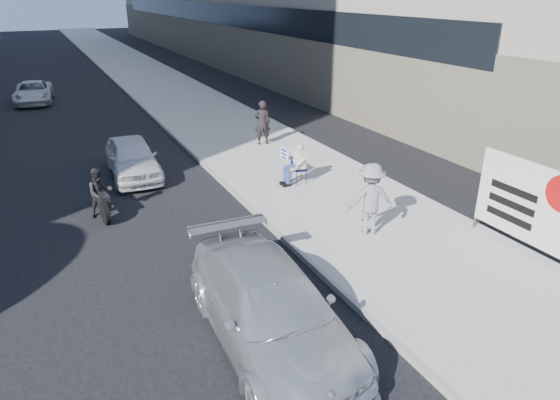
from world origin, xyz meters
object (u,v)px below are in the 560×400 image
protest_banner (532,204)px  white_sedan_near (132,158)px  pedestrian_woman (262,123)px  jogger (370,199)px  seated_protester (296,162)px  motorcycle (100,195)px  parked_sedan (270,308)px  white_sedan_far (33,92)px

protest_banner → white_sedan_near: bearing=126.1°
pedestrian_woman → jogger: bearing=98.4°
seated_protester → protest_banner: size_ratio=0.43×
white_sedan_near → motorcycle: size_ratio=1.88×
motorcycle → jogger: bearing=-44.1°
seated_protester → white_sedan_near: bearing=142.6°
jogger → parked_sedan: jogger is taller
pedestrian_woman → white_sedan_near: size_ratio=0.46×
protest_banner → motorcycle: 11.09m
protest_banner → parked_sedan: (-6.68, -0.14, -0.68)m
pedestrian_woman → parked_sedan: 12.09m
parked_sedan → pedestrian_woman: bearing=68.7°
parked_sedan → white_sedan_far: parked_sedan is taller
jogger → protest_banner: bearing=153.8°
seated_protester → parked_sedan: (-3.97, -6.57, -0.15)m
seated_protester → parked_sedan: 7.68m
white_sedan_far → motorcycle: (1.23, -17.59, 0.06)m
parked_sedan → white_sedan_far: bearing=99.7°
parked_sedan → white_sedan_far: (-3.17, 24.67, -0.14)m
white_sedan_far → jogger: bearing=-67.0°
white_sedan_near → seated_protester: bearing=-35.0°
jogger → parked_sedan: 4.80m
motorcycle → seated_protester: bearing=-12.1°
seated_protester → white_sedan_near: size_ratio=0.34×
seated_protester → jogger: (0.03, -3.95, 0.21)m
pedestrian_woman → parked_sedan: bearing=80.5°
protest_banner → white_sedan_far: (-9.85, 24.53, -0.82)m
white_sedan_far → motorcycle: motorcycle is taller
motorcycle → pedestrian_woman: bearing=23.4°
seated_protester → white_sedan_far: size_ratio=0.31×
pedestrian_woman → motorcycle: 7.88m
seated_protester → protest_banner: (2.71, -6.43, 0.53)m
protest_banner → motorcycle: protest_banner is taller
parked_sedan → motorcycle: size_ratio=2.42×
pedestrian_woman → protest_banner: (1.84, -10.94, 0.37)m
jogger → pedestrian_woman: size_ratio=1.06×
jogger → motorcycle: (-5.94, 4.45, -0.45)m
parked_sedan → white_sedan_far: 24.87m
white_sedan_near → white_sedan_far: (-2.67, 14.68, -0.08)m
seated_protester → parked_sedan: bearing=-121.1°
seated_protester → pedestrian_woman: size_ratio=0.74×
parked_sedan → protest_banner: bearing=3.5°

